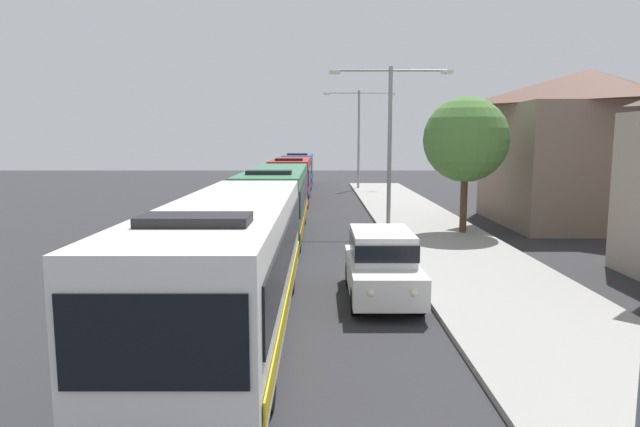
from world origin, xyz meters
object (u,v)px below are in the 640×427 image
object	(u,v)px
white_suv	(381,262)
roadside_tree	(465,140)
bus_middle	(291,178)
streetlamp_far	(358,129)
streetlamp_mid	(389,128)
bus_fourth_in_line	(298,169)
bus_lead	(232,260)
bus_second_in_line	(276,199)

from	to	relation	value
white_suv	roadside_tree	distance (m)	11.78
bus_middle	roadside_tree	world-z (taller)	roadside_tree
streetlamp_far	streetlamp_mid	bearing A→B (deg)	-90.00
bus_middle	bus_fourth_in_line	xyz separation A→B (m)	(0.00, 12.91, 0.00)
bus_lead	white_suv	distance (m)	4.63
bus_second_in_line	roadside_tree	distance (m)	9.01
streetlamp_mid	bus_second_in_line	bearing A→B (deg)	-159.43
bus_lead	white_suv	size ratio (longest dim) A/B	2.61
roadside_tree	bus_lead	bearing A→B (deg)	-123.70
bus_lead	white_suv	bearing A→B (deg)	36.25
bus_middle	white_suv	xyz separation A→B (m)	(3.70, -23.73, -0.66)
bus_middle	bus_fourth_in_line	distance (m)	12.91
bus_fourth_in_line	bus_lead	bearing A→B (deg)	-90.00
bus_second_in_line	streetlamp_mid	world-z (taller)	streetlamp_mid
white_suv	streetlamp_far	bearing A→B (deg)	87.13
bus_fourth_in_line	streetlamp_far	size ratio (longest dim) A/B	1.34
bus_fourth_in_line	white_suv	xyz separation A→B (m)	(3.70, -36.64, -0.66)
white_suv	streetlamp_mid	distance (m)	12.92
bus_lead	bus_middle	distance (m)	26.44
bus_lead	bus_fourth_in_line	world-z (taller)	same
bus_lead	roadside_tree	bearing A→B (deg)	56.30
white_suv	streetlamp_mid	bearing A→B (deg)	82.07
bus_middle	bus_lead	bearing A→B (deg)	-90.00
bus_fourth_in_line	streetlamp_far	xyz separation A→B (m)	(5.40, -2.74, 3.66)
bus_second_in_line	white_suv	distance (m)	10.84
streetlamp_far	bus_middle	bearing A→B (deg)	-117.97
bus_middle	streetlamp_mid	xyz separation A→B (m)	(5.40, -11.53, 3.25)
streetlamp_far	white_suv	bearing A→B (deg)	-92.87
streetlamp_mid	roadside_tree	size ratio (longest dim) A/B	1.25
bus_middle	streetlamp_far	bearing A→B (deg)	62.03
bus_lead	streetlamp_mid	distance (m)	16.18
bus_lead	bus_middle	world-z (taller)	same
bus_lead	streetlamp_far	distance (m)	37.18
bus_lead	streetlamp_mid	size ratio (longest dim) A/B	1.54
bus_lead	streetlamp_mid	bearing A→B (deg)	70.10
bus_middle	streetlamp_mid	size ratio (longest dim) A/B	1.41
bus_second_in_line	streetlamp_mid	xyz separation A→B (m)	(5.40, 2.03, 3.24)
bus_lead	bus_second_in_line	world-z (taller)	same
bus_lead	streetlamp_far	bearing A→B (deg)	81.61
white_suv	streetlamp_far	world-z (taller)	streetlamp_far
bus_fourth_in_line	streetlamp_mid	size ratio (longest dim) A/B	1.47
bus_second_in_line	bus_middle	world-z (taller)	same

